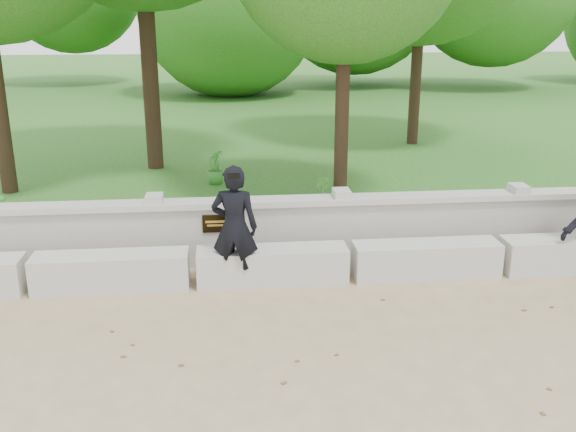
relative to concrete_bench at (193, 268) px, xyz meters
name	(u,v)px	position (x,y,z in m)	size (l,w,h in m)	color
ground	(186,363)	(0.00, -1.90, -0.22)	(80.00, 80.00, 0.00)	tan
lawn	(209,121)	(0.00, 12.10, -0.10)	(40.00, 22.00, 0.25)	#1C5B17
concrete_bench	(193,268)	(0.00, 0.00, 0.00)	(11.90, 0.45, 0.45)	#BCB9B1
parapet_wall	(194,232)	(0.00, 0.70, 0.24)	(12.50, 0.35, 0.90)	#B0AEA7
man_main	(235,227)	(0.53, -0.10, 0.56)	(0.62, 0.57, 1.56)	black
shrub_b	(322,193)	(1.98, 2.30, 0.28)	(0.28, 0.23, 0.52)	#357E2B
shrub_d	(215,167)	(0.27, 4.06, 0.34)	(0.35, 0.31, 0.63)	#357E2B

